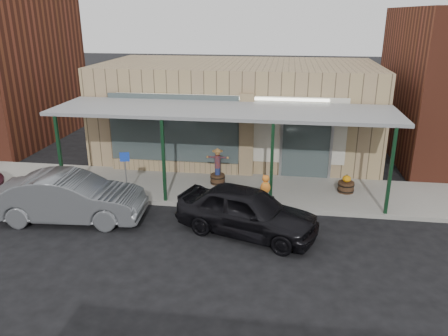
# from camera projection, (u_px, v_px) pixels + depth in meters

# --- Properties ---
(ground) EXTENTS (120.00, 120.00, 0.00)m
(ground) POSITION_uv_depth(u_px,v_px,m) (206.00, 237.00, 12.87)
(ground) COLOR black
(ground) RESTS_ON ground
(sidewalk) EXTENTS (40.00, 3.20, 0.15)m
(sidewalk) POSITION_uv_depth(u_px,v_px,m) (223.00, 189.00, 16.20)
(sidewalk) COLOR gray
(sidewalk) RESTS_ON ground
(storefront) EXTENTS (12.00, 6.25, 4.20)m
(storefront) POSITION_uv_depth(u_px,v_px,m) (238.00, 110.00, 19.78)
(storefront) COLOR #957B5B
(storefront) RESTS_ON ground
(awning) EXTENTS (12.00, 3.00, 3.04)m
(awning) POSITION_uv_depth(u_px,v_px,m) (223.00, 112.00, 15.19)
(awning) COLOR gray
(awning) RESTS_ON ground
(block_buildings_near) EXTENTS (61.00, 8.00, 8.00)m
(block_buildings_near) POSITION_uv_depth(u_px,v_px,m) (284.00, 71.00, 19.92)
(block_buildings_near) COLOR brown
(block_buildings_near) RESTS_ON ground
(barrel_scarecrow) EXTENTS (0.85, 0.60, 1.40)m
(barrel_scarecrow) POSITION_uv_depth(u_px,v_px,m) (218.00, 172.00, 16.40)
(barrel_scarecrow) COLOR #4B301E
(barrel_scarecrow) RESTS_ON sidewalk
(barrel_pumpkin) EXTENTS (0.67, 0.67, 0.67)m
(barrel_pumpkin) POSITION_uv_depth(u_px,v_px,m) (346.00, 186.00, 15.69)
(barrel_pumpkin) COLOR #4B301E
(barrel_pumpkin) RESTS_ON sidewalk
(handicap_sign) EXTENTS (0.32, 0.10, 1.58)m
(handicap_sign) POSITION_uv_depth(u_px,v_px,m) (125.00, 168.00, 15.16)
(handicap_sign) COLOR gray
(handicap_sign) RESTS_ON sidewalk
(parked_sedan) EXTENTS (4.57, 2.97, 1.57)m
(parked_sedan) POSITION_uv_depth(u_px,v_px,m) (247.00, 211.00, 12.90)
(parked_sedan) COLOR black
(parked_sedan) RESTS_ON ground
(car_grey) EXTENTS (4.74, 1.97, 1.53)m
(car_grey) POSITION_uv_depth(u_px,v_px,m) (70.00, 198.00, 13.74)
(car_grey) COLOR #5B5E63
(car_grey) RESTS_ON ground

